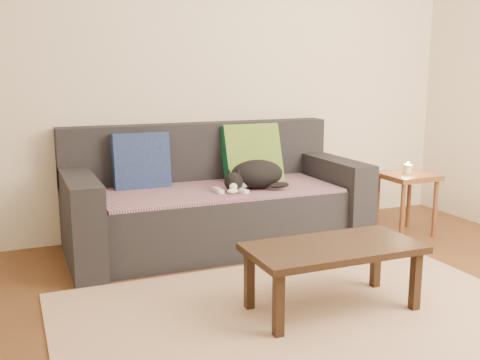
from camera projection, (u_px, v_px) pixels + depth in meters
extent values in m
plane|color=brown|center=(325.00, 336.00, 2.71)|extent=(4.50, 4.50, 0.00)
cube|color=beige|center=(194.00, 65.00, 4.28)|extent=(4.50, 0.04, 2.60)
cube|color=#232328|center=(218.00, 219.00, 4.03)|extent=(1.70, 0.78, 0.42)
cube|color=#232328|center=(199.00, 152.00, 4.31)|extent=(2.10, 0.18, 0.45)
cube|color=#232328|center=(81.00, 221.00, 3.66)|extent=(0.20, 0.90, 0.60)
cube|color=#232328|center=(332.00, 196.00, 4.37)|extent=(0.20, 0.90, 0.60)
cube|color=#3E284B|center=(218.00, 190.00, 3.97)|extent=(1.66, 0.74, 0.02)
cube|color=#111E4A|center=(141.00, 161.00, 3.99)|extent=(0.40, 0.14, 0.41)
cube|color=#0B492B|center=(252.00, 154.00, 4.31)|extent=(0.45, 0.25, 0.46)
ellipsoid|color=black|center=(257.00, 174.00, 3.98)|extent=(0.46, 0.40, 0.20)
sphere|color=black|center=(234.00, 182.00, 3.86)|extent=(0.17, 0.17, 0.13)
sphere|color=white|center=(233.00, 186.00, 3.81)|extent=(0.07, 0.07, 0.06)
ellipsoid|color=black|center=(279.00, 185.00, 3.91)|extent=(0.16, 0.10, 0.04)
cube|color=white|center=(218.00, 190.00, 3.85)|extent=(0.04, 0.15, 0.03)
cube|color=white|center=(241.00, 191.00, 3.84)|extent=(0.07, 0.15, 0.03)
cube|color=brown|center=(407.00, 176.00, 4.33)|extent=(0.38, 0.38, 0.04)
cylinder|color=brown|center=(402.00, 213.00, 4.18)|extent=(0.03, 0.03, 0.44)
cylinder|color=brown|center=(435.00, 209.00, 4.29)|extent=(0.03, 0.03, 0.44)
cylinder|color=brown|center=(377.00, 204.00, 4.45)|extent=(0.03, 0.03, 0.44)
cylinder|color=brown|center=(409.00, 200.00, 4.57)|extent=(0.03, 0.03, 0.44)
cylinder|color=beige|center=(408.00, 169.00, 4.32)|extent=(0.06, 0.06, 0.07)
sphere|color=#FFBF59|center=(408.00, 163.00, 4.31)|extent=(0.02, 0.02, 0.02)
cube|color=tan|center=(310.00, 322.00, 2.85)|extent=(2.50, 1.80, 0.01)
cube|color=black|center=(333.00, 248.00, 2.94)|extent=(0.92, 0.46, 0.04)
cube|color=black|center=(278.00, 306.00, 2.67)|extent=(0.05, 0.05, 0.33)
cube|color=black|center=(415.00, 282.00, 2.97)|extent=(0.05, 0.05, 0.33)
cube|color=black|center=(249.00, 281.00, 2.98)|extent=(0.05, 0.05, 0.33)
cube|color=black|center=(376.00, 261.00, 3.29)|extent=(0.05, 0.05, 0.33)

